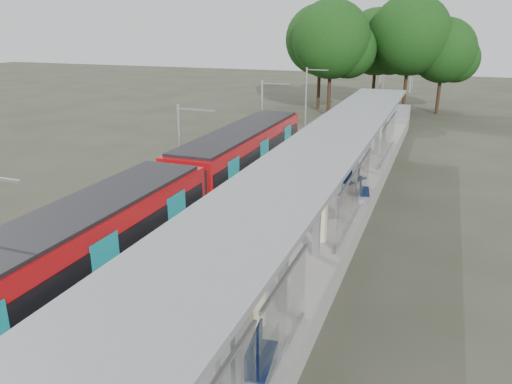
# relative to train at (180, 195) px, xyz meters

# --- Properties ---
(trackbed) EXTENTS (3.00, 70.00, 0.24)m
(trackbed) POSITION_rel_train_xyz_m (-0.00, 4.36, -1.93)
(trackbed) COLOR #59544C
(trackbed) RESTS_ON ground
(platform) EXTENTS (6.00, 50.00, 1.00)m
(platform) POSITION_rel_train_xyz_m (4.50, 4.36, -1.55)
(platform) COLOR gray
(platform) RESTS_ON ground
(tactile_strip) EXTENTS (0.60, 50.00, 0.02)m
(tactile_strip) POSITION_rel_train_xyz_m (1.95, 4.36, -1.04)
(tactile_strip) COLOR yellow
(tactile_strip) RESTS_ON platform
(end_fence) EXTENTS (6.00, 0.10, 1.20)m
(end_fence) POSITION_rel_train_xyz_m (4.50, 29.31, -0.45)
(end_fence) COLOR #9EA0A5
(end_fence) RESTS_ON platform
(train) EXTENTS (2.74, 27.60, 3.62)m
(train) POSITION_rel_train_xyz_m (0.00, 0.00, 0.00)
(train) COLOR black
(train) RESTS_ON ground
(canopy) EXTENTS (3.27, 38.00, 3.66)m
(canopy) POSITION_rel_train_xyz_m (6.11, 0.54, 2.15)
(canopy) COLOR #9EA0A5
(canopy) RESTS_ON platform
(tree_cluster) EXTENTS (19.92, 15.40, 12.20)m
(tree_cluster) POSITION_rel_train_xyz_m (2.50, 37.54, 5.48)
(tree_cluster) COLOR #382316
(tree_cluster) RESTS_ON ground
(catenary_masts) EXTENTS (2.08, 48.16, 5.40)m
(catenary_masts) POSITION_rel_train_xyz_m (-1.72, 3.36, 0.86)
(catenary_masts) COLOR #9EA0A5
(catenary_masts) RESTS_ON ground
(bench_near) EXTENTS (0.68, 1.63, 1.08)m
(bench_near) POSITION_rel_train_xyz_m (6.86, -8.67, -0.48)
(bench_near) COLOR #0D1C44
(bench_near) RESTS_ON platform
(bench_mid) EXTENTS (0.72, 1.54, 1.02)m
(bench_mid) POSITION_rel_train_xyz_m (7.11, 5.13, -0.52)
(bench_mid) COLOR #0D1C44
(bench_mid) RESTS_ON platform
(bench_far) EXTENTS (1.08, 1.64, 1.08)m
(bench_far) POSITION_rel_train_xyz_m (6.35, 6.67, -0.48)
(bench_far) COLOR #0D1C44
(bench_far) RESTS_ON platform
(info_pillar_near) EXTENTS (0.45, 0.45, 1.98)m
(info_pillar_near) POSITION_rel_train_xyz_m (6.07, -6.57, -0.19)
(info_pillar_near) COLOR beige
(info_pillar_near) RESTS_ON platform
(info_pillar_far) EXTENTS (0.42, 0.42, 1.85)m
(info_pillar_far) POSITION_rel_train_xyz_m (6.38, -0.28, -0.25)
(info_pillar_far) COLOR beige
(info_pillar_far) RESTS_ON platform
(litter_bin) EXTENTS (0.46, 0.46, 0.81)m
(litter_bin) POSITION_rel_train_xyz_m (5.54, 2.59, -0.65)
(litter_bin) COLOR #9EA0A5
(litter_bin) RESTS_ON platform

